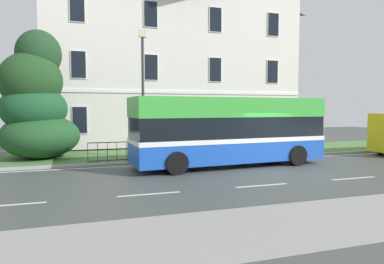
% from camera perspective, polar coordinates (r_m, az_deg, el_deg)
% --- Properties ---
extents(ground_plane, '(60.00, 56.00, 0.18)m').
position_cam_1_polar(ground_plane, '(15.54, 13.25, -6.18)').
color(ground_plane, '#414643').
extents(georgian_townhouse, '(18.37, 9.72, 12.63)m').
position_cam_1_polar(georgian_townhouse, '(27.75, -4.16, 11.80)').
color(georgian_townhouse, silver).
rests_on(georgian_townhouse, ground_plane).
extents(iron_verge_railing, '(12.70, 0.04, 0.97)m').
position_cam_1_polar(iron_verge_railing, '(17.87, 3.51, -2.68)').
color(iron_verge_railing, black).
rests_on(iron_verge_railing, ground_plane).
extents(evergreen_tree, '(3.94, 3.94, 6.70)m').
position_cam_1_polar(evergreen_tree, '(19.28, -24.96, 4.36)').
color(evergreen_tree, '#423328').
rests_on(evergreen_tree, ground_plane).
extents(single_decker_bus, '(9.33, 3.15, 3.19)m').
position_cam_1_polar(single_decker_bus, '(15.91, 6.34, 0.30)').
color(single_decker_bus, blue).
rests_on(single_decker_bus, ground_plane).
extents(street_lamp_post, '(0.36, 0.24, 6.60)m').
position_cam_1_polar(street_lamp_post, '(17.76, -8.33, 7.87)').
color(street_lamp_post, '#333338').
rests_on(street_lamp_post, ground_plane).
extents(litter_bin, '(0.55, 0.55, 1.04)m').
position_cam_1_polar(litter_bin, '(20.34, 14.18, -1.91)').
color(litter_bin, black).
rests_on(litter_bin, ground_plane).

